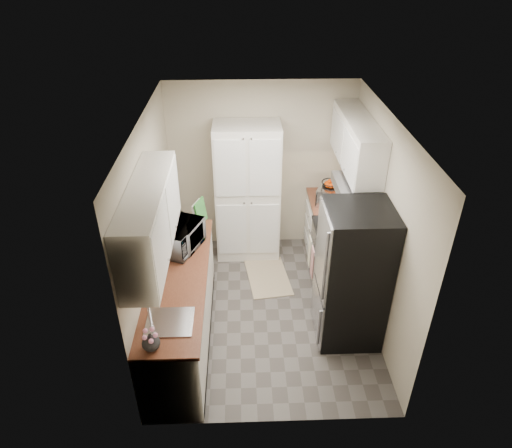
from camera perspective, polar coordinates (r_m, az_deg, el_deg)
name	(u,v)px	position (r m, az deg, el deg)	size (l,w,h in m)	color
ground	(266,309)	(5.95, 1.22, -10.63)	(3.20, 3.20, 0.00)	#56514C
room_shell	(266,199)	(4.99, 1.23, 3.16)	(2.64, 3.24, 2.52)	#C1B59B
pantry_cabinet	(247,193)	(6.44, -1.07, 3.94)	(0.90, 0.55, 2.00)	silver
base_cabinet_left	(182,309)	(5.38, -9.24, -10.40)	(0.60, 2.30, 0.88)	silver
countertop_left	(178,277)	(5.08, -9.69, -6.56)	(0.63, 2.33, 0.04)	brown
base_cabinet_right	(329,229)	(6.74, 9.16, -0.65)	(0.60, 0.80, 0.88)	silver
countertop_right	(332,202)	(6.51, 9.51, 2.76)	(0.63, 0.83, 0.04)	brown
electric_range	(339,260)	(6.07, 10.33, -4.43)	(0.71, 0.78, 1.13)	#B7B7BC
refrigerator	(353,276)	(5.22, 11.99, -6.35)	(0.70, 0.72, 1.70)	#B7B7BC
microwave	(180,237)	(5.40, -9.47, -1.61)	(0.58, 0.39, 0.32)	silver
wine_bottle	(181,220)	(5.72, -9.36, 0.54)	(0.08, 0.08, 0.33)	black
flower_vase	(151,341)	(4.28, -13.02, -14.11)	(0.16, 0.16, 0.17)	beige
cutting_board	(201,212)	(5.86, -6.94, 1.51)	(0.02, 0.26, 0.32)	#338A34
toaster_oven	(332,195)	(6.38, 9.42, 3.65)	(0.34, 0.44, 0.25)	#ACACB1
fruit_basket	(331,183)	(6.29, 9.41, 5.07)	(0.26, 0.26, 0.11)	#D63800
kitchen_mat	(268,277)	(6.45, 1.51, -6.64)	(0.54, 0.87, 0.01)	tan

